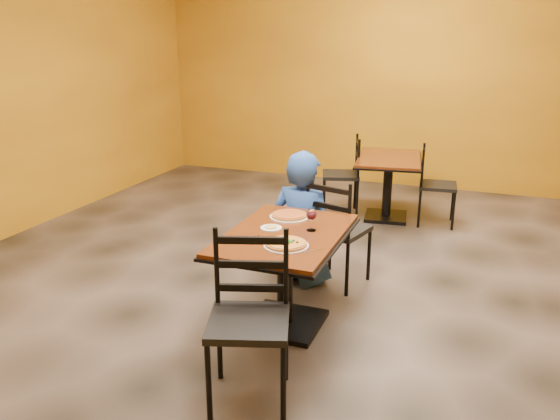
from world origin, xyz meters
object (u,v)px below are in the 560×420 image
at_px(chair_second_left, 341,175).
at_px(pizza_main, 286,243).
at_px(diner, 303,217).
at_px(plate_main, 286,246).
at_px(table_second, 388,174).
at_px(side_plate, 271,228).
at_px(table_main, 285,257).
at_px(chair_main_far, 339,230).
at_px(chair_second_right, 438,186).
at_px(chair_main_near, 249,323).
at_px(pizza_far, 289,215).
at_px(plate_far, 289,217).
at_px(wine_glass, 311,219).

relative_size(chair_second_left, pizza_main, 3.38).
distance_m(diner, plate_main, 1.12).
distance_m(table_second, side_plate, 2.85).
distance_m(table_main, plate_main, 0.34).
relative_size(pizza_main, side_plate, 1.77).
bearing_deg(pizza_main, chair_main_far, 86.47).
xyz_separation_m(chair_second_right, side_plate, (-0.94, -2.82, 0.30)).
relative_size(chair_main_far, side_plate, 6.15).
relative_size(table_second, chair_main_near, 1.14).
bearing_deg(chair_main_near, table_second, 69.80).
bearing_deg(chair_main_far, side_plate, 85.10).
height_order(chair_main_near, chair_second_right, chair_main_near).
bearing_deg(pizza_far, diner, 96.04).
relative_size(table_main, plate_far, 3.97).
distance_m(table_main, diner, 0.84).
bearing_deg(chair_second_right, wine_glass, 160.68).
height_order(table_main, chair_main_far, chair_main_far).
relative_size(chair_main_far, plate_main, 3.17).
relative_size(chair_main_far, plate_far, 3.17).
bearing_deg(chair_main_far, wine_glass, 103.84).
relative_size(chair_second_right, wine_glass, 5.06).
distance_m(table_second, chair_second_right, 0.58).
distance_m(table_main, chair_main_far, 0.91).
bearing_deg(pizza_far, chair_second_left, 95.57).
distance_m(table_main, chair_second_left, 2.88).
relative_size(table_second, chair_second_left, 1.23).
height_order(chair_main_far, chair_second_right, chair_main_far).
bearing_deg(table_main, plate_main, -68.15).
height_order(chair_second_left, chair_second_right, chair_second_left).
bearing_deg(diner, plate_far, 104.95).
height_order(side_plate, wine_glass, wine_glass).
distance_m(chair_second_left, side_plate, 2.84).
height_order(plate_main, pizza_main, pizza_main).
bearing_deg(chair_second_left, chair_second_right, 72.90).
bearing_deg(chair_main_near, pizza_main, 73.10).
bearing_deg(diner, side_plate, 100.05).
relative_size(diner, plate_main, 3.84).
bearing_deg(table_second, chair_second_right, -0.00).
relative_size(chair_second_right, plate_main, 2.94).
relative_size(pizza_far, wine_glass, 1.56).
height_order(table_second, plate_main, plate_main).
bearing_deg(plate_main, chair_main_near, -88.49).
relative_size(chair_main_near, plate_far, 3.34).
height_order(pizza_main, plate_far, pizza_main).
bearing_deg(table_second, chair_main_near, -91.80).
distance_m(chair_second_right, pizza_far, 2.69).
relative_size(table_second, pizza_main, 4.17).
bearing_deg(wine_glass, chair_second_left, 100.32).
height_order(table_main, chair_main_near, chair_main_near).
relative_size(diner, pizza_far, 4.25).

